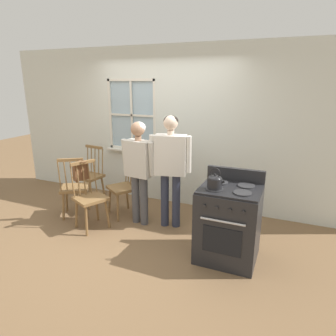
% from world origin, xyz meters
% --- Properties ---
extents(ground_plane, '(16.00, 16.00, 0.00)m').
position_xyz_m(ground_plane, '(0.00, 0.00, 0.00)').
color(ground_plane, brown).
extents(wall_back, '(6.40, 0.16, 2.70)m').
position_xyz_m(wall_back, '(0.03, 1.40, 1.34)').
color(wall_back, silver).
rests_on(wall_back, ground_plane).
extents(chair_by_window, '(0.54, 0.55, 1.00)m').
position_xyz_m(chair_by_window, '(-0.62, -0.02, 0.47)').
color(chair_by_window, olive).
rests_on(chair_by_window, ground_plane).
extents(chair_near_wall, '(0.57, 0.56, 1.00)m').
position_xyz_m(chair_near_wall, '(-1.10, 0.21, 0.47)').
color(chair_near_wall, olive).
rests_on(chair_near_wall, ground_plane).
extents(chair_center_cluster, '(0.57, 0.57, 1.00)m').
position_xyz_m(chair_center_cluster, '(-0.40, 0.56, 0.47)').
color(chair_center_cluster, olive).
rests_on(chair_center_cluster, ground_plane).
extents(chair_near_stove, '(0.46, 0.45, 1.00)m').
position_xyz_m(chair_near_stove, '(-1.27, 0.84, 0.47)').
color(chair_near_stove, olive).
rests_on(chair_near_stove, ground_plane).
extents(person_elderly_left, '(0.56, 0.26, 1.57)m').
position_xyz_m(person_elderly_left, '(-0.01, 0.39, 0.95)').
color(person_elderly_left, '#4C4C51').
rests_on(person_elderly_left, ground_plane).
extents(person_teen_center, '(0.61, 0.30, 1.67)m').
position_xyz_m(person_teen_center, '(0.45, 0.49, 1.02)').
color(person_teen_center, '#2D3347').
rests_on(person_teen_center, ground_plane).
extents(stove, '(0.71, 0.68, 1.08)m').
position_xyz_m(stove, '(1.43, -0.02, 0.47)').
color(stove, '#232326').
rests_on(stove, ground_plane).
extents(kettle, '(0.21, 0.17, 0.25)m').
position_xyz_m(kettle, '(1.27, -0.15, 1.02)').
color(kettle, black).
rests_on(kettle, stove).
extents(potted_plant, '(0.15, 0.15, 0.23)m').
position_xyz_m(potted_plant, '(-0.48, 1.31, 0.98)').
color(potted_plant, '#935B3D').
rests_on(potted_plant, wall_back).
extents(handbag, '(0.24, 0.24, 0.31)m').
position_xyz_m(handbag, '(-0.83, 0.08, 0.83)').
color(handbag, brown).
rests_on(handbag, chair_by_window).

